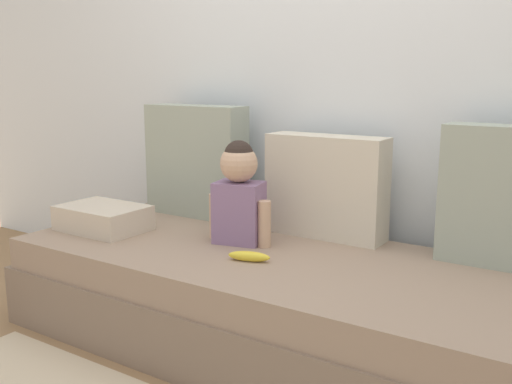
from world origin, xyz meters
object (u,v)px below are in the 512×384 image
at_px(toddler, 239,192).
at_px(banana, 249,256).
at_px(folded_blanket, 103,218).
at_px(couch, 283,304).
at_px(throw_pillow_left, 196,161).
at_px(throw_pillow_center, 326,187).
at_px(throw_pillow_right, 503,197).

relative_size(toddler, banana, 2.63).
bearing_deg(toddler, folded_blanket, -164.09).
height_order(couch, toddler, toddler).
distance_m(toddler, banana, 0.34).
xyz_separation_m(couch, toddler, (-0.27, 0.07, 0.43)).
relative_size(couch, folded_blanket, 5.99).
xyz_separation_m(toddler, folded_blanket, (-0.65, -0.19, -0.16)).
relative_size(throw_pillow_left, throw_pillow_center, 1.04).
xyz_separation_m(throw_pillow_center, throw_pillow_right, (0.74, 0.00, 0.04)).
xyz_separation_m(couch, throw_pillow_right, (0.74, 0.37, 0.47)).
distance_m(throw_pillow_center, toddler, 0.40).
xyz_separation_m(throw_pillow_right, banana, (-0.82, -0.49, -0.25)).
xyz_separation_m(throw_pillow_left, toddler, (0.48, -0.30, -0.06)).
distance_m(throw_pillow_center, folded_blanket, 1.05).
bearing_deg(banana, folded_blanket, 179.16).
bearing_deg(folded_blanket, throw_pillow_right, 16.16).
bearing_deg(folded_blanket, couch, 7.22).
xyz_separation_m(throw_pillow_center, toddler, (-0.27, -0.30, -0.01)).
relative_size(throw_pillow_right, banana, 3.15).
bearing_deg(toddler, throw_pillow_left, 148.15).
distance_m(throw_pillow_center, banana, 0.54).
distance_m(couch, folded_blanket, 0.96).
bearing_deg(throw_pillow_right, throw_pillow_center, 180.00).
relative_size(couch, throw_pillow_center, 4.38).
bearing_deg(toddler, couch, -14.58).
bearing_deg(folded_blanket, throw_pillow_center, 27.67).
height_order(banana, folded_blanket, folded_blanket).
relative_size(toddler, folded_blanket, 1.12).
height_order(throw_pillow_center, folded_blanket, throw_pillow_center).
bearing_deg(toddler, banana, -46.85).
height_order(throw_pillow_center, throw_pillow_right, throw_pillow_right).
distance_m(throw_pillow_right, folded_blanket, 1.74).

